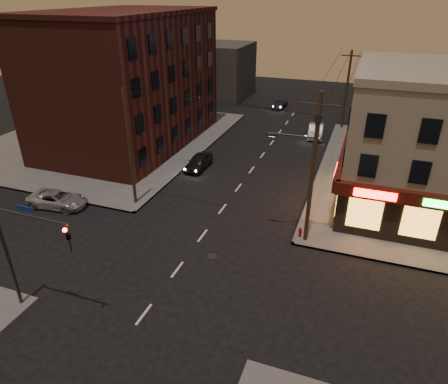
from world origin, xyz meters
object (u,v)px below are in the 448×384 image
at_px(sedan_near, 199,162).
at_px(sedan_far, 280,104).
at_px(fire_hydrant, 300,232).
at_px(sedan_mid, 316,131).
at_px(suv_cross, 58,199).

xyz_separation_m(sedan_near, sedan_far, (2.33, 24.12, -0.09)).
distance_m(sedan_far, fire_hydrant, 33.96).
xyz_separation_m(sedan_mid, fire_hydrant, (2.17, -21.72, -0.21)).
bearing_deg(sedan_near, suv_cross, -124.34).
relative_size(sedan_mid, sedan_far, 1.09).
bearing_deg(sedan_mid, sedan_near, -130.75).
distance_m(sedan_near, sedan_far, 24.23).
bearing_deg(suv_cross, sedan_far, -21.40).
xyz_separation_m(sedan_near, sedan_mid, (9.06, 13.07, 0.05)).
relative_size(sedan_near, sedan_mid, 0.90).
height_order(suv_cross, sedan_near, sedan_near).
bearing_deg(fire_hydrant, sedan_mid, 95.71).
bearing_deg(suv_cross, sedan_mid, -40.53).
distance_m(sedan_near, sedan_mid, 15.90).
height_order(suv_cross, fire_hydrant, suv_cross).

